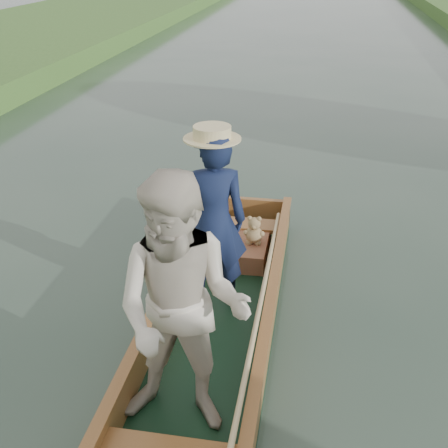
# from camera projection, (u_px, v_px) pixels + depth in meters

# --- Properties ---
(ground) EXTENTS (120.00, 120.00, 0.00)m
(ground) POSITION_uv_depth(u_px,v_px,m) (213.00, 342.00, 5.31)
(ground) COLOR #283D30
(ground) RESTS_ON ground
(trees_far) EXTENTS (20.95, 3.78, 4.40)m
(trees_far) POSITION_uv_depth(u_px,v_px,m) (412.00, 18.00, 7.91)
(trees_far) COLOR #47331E
(trees_far) RESTS_ON ground
(punt) EXTENTS (1.12, 5.00, 2.11)m
(punt) POSITION_uv_depth(u_px,v_px,m) (202.00, 292.00, 4.66)
(punt) COLOR black
(punt) RESTS_ON ground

